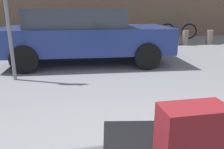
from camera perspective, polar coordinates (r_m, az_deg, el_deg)
name	(u,v)px	position (r m, az deg, el deg)	size (l,w,h in m)	color
suitcase_black_center	(142,148)	(1.73, 7.73, -18.10)	(0.56, 0.44, 0.21)	black
parked_car	(84,35)	(6.03, -7.02, 10.01)	(4.41, 2.15, 1.42)	navy
bicycle_leaning	(178,31)	(11.61, 16.43, 10.60)	(1.69, 0.62, 0.96)	black
bollard_kerb_near	(147,39)	(8.92, 8.91, 8.94)	(0.25, 0.25, 0.58)	#72665B
bollard_kerb_mid	(185,38)	(9.57, 18.03, 8.84)	(0.25, 0.25, 0.58)	#72665B
bollard_kerb_far	(209,37)	(10.14, 23.48, 8.68)	(0.25, 0.25, 0.58)	#72665B
no_parking_sign	(6,8)	(4.89, -25.23, 15.07)	(0.50, 0.07, 2.31)	slate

